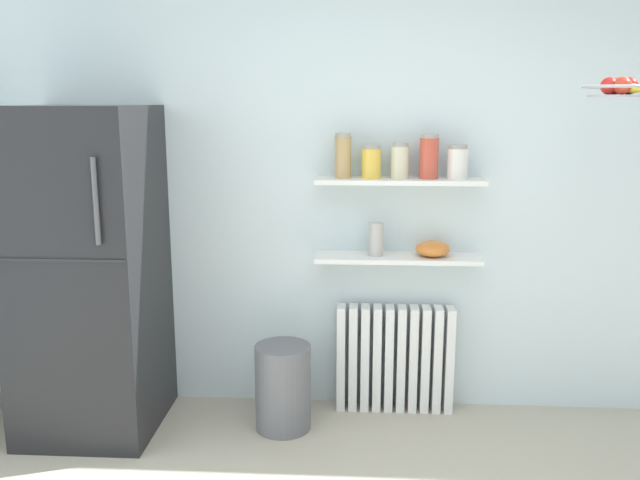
# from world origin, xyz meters

# --- Properties ---
(back_wall) EXTENTS (7.04, 0.10, 2.60)m
(back_wall) POSITION_xyz_m (0.00, 2.05, 1.30)
(back_wall) COLOR silver
(back_wall) RESTS_ON ground_plane
(refrigerator) EXTENTS (0.67, 0.74, 1.71)m
(refrigerator) POSITION_xyz_m (-1.41, 1.65, 0.85)
(refrigerator) COLOR black
(refrigerator) RESTS_ON ground_plane
(radiator) EXTENTS (0.65, 0.12, 0.61)m
(radiator) POSITION_xyz_m (0.20, 1.92, 0.30)
(radiator) COLOR white
(radiator) RESTS_ON ground_plane
(wall_shelf_lower) EXTENTS (0.89, 0.22, 0.02)m
(wall_shelf_lower) POSITION_xyz_m (0.20, 1.89, 0.89)
(wall_shelf_lower) COLOR white
(wall_shelf_upper) EXTENTS (0.89, 0.22, 0.02)m
(wall_shelf_upper) POSITION_xyz_m (0.20, 1.89, 1.31)
(wall_shelf_upper) COLOR white
(storage_jar_0) EXTENTS (0.09, 0.09, 0.24)m
(storage_jar_0) POSITION_xyz_m (-0.10, 1.89, 1.44)
(storage_jar_0) COLOR tan
(storage_jar_0) RESTS_ON wall_shelf_upper
(storage_jar_1) EXTENTS (0.10, 0.10, 0.18)m
(storage_jar_1) POSITION_xyz_m (0.05, 1.89, 1.41)
(storage_jar_1) COLOR yellow
(storage_jar_1) RESTS_ON wall_shelf_upper
(storage_jar_2) EXTENTS (0.10, 0.10, 0.19)m
(storage_jar_2) POSITION_xyz_m (0.20, 1.89, 1.42)
(storage_jar_2) COLOR beige
(storage_jar_2) RESTS_ON wall_shelf_upper
(storage_jar_3) EXTENTS (0.10, 0.10, 0.23)m
(storage_jar_3) POSITION_xyz_m (0.35, 1.89, 1.44)
(storage_jar_3) COLOR #C64C38
(storage_jar_3) RESTS_ON wall_shelf_upper
(storage_jar_4) EXTENTS (0.11, 0.11, 0.18)m
(storage_jar_4) POSITION_xyz_m (0.50, 1.89, 1.41)
(storage_jar_4) COLOR silver
(storage_jar_4) RESTS_ON wall_shelf_upper
(vase) EXTENTS (0.08, 0.08, 0.18)m
(vase) POSITION_xyz_m (0.08, 1.89, 1.00)
(vase) COLOR #B2ADA8
(vase) RESTS_ON wall_shelf_lower
(shelf_bowl) EXTENTS (0.19, 0.19, 0.08)m
(shelf_bowl) POSITION_xyz_m (0.39, 1.89, 0.95)
(shelf_bowl) COLOR orange
(shelf_bowl) RESTS_ON wall_shelf_lower
(trash_bin) EXTENTS (0.30, 0.30, 0.46)m
(trash_bin) POSITION_xyz_m (-0.40, 1.66, 0.23)
(trash_bin) COLOR slate
(trash_bin) RESTS_ON ground_plane
(hanging_fruit_basket) EXTENTS (0.29, 0.29, 0.09)m
(hanging_fruit_basket) POSITION_xyz_m (1.13, 1.46, 1.79)
(hanging_fruit_basket) COLOR #B2B2B7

